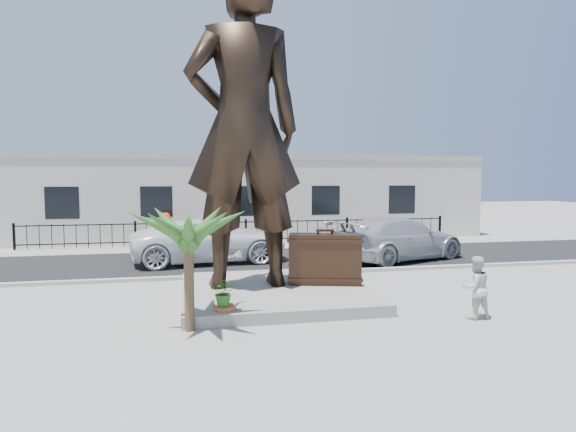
{
  "coord_description": "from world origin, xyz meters",
  "views": [
    {
      "loc": [
        -2.88,
        -11.92,
        3.43
      ],
      "look_at": [
        0.0,
        2.0,
        2.3
      ],
      "focal_mm": 30.0,
      "sensor_mm": 36.0,
      "label": 1
    }
  ],
  "objects_px": {
    "suitcase": "(325,259)",
    "statue": "(244,127)",
    "car_white": "(209,240)",
    "tourist": "(475,287)"
  },
  "relations": [
    {
      "from": "suitcase",
      "to": "statue",
      "type": "bearing_deg",
      "value": -171.92
    },
    {
      "from": "car_white",
      "to": "statue",
      "type": "bearing_deg",
      "value": -179.21
    },
    {
      "from": "statue",
      "to": "tourist",
      "type": "height_order",
      "value": "statue"
    },
    {
      "from": "suitcase",
      "to": "car_white",
      "type": "distance_m",
      "value": 6.93
    },
    {
      "from": "statue",
      "to": "car_white",
      "type": "xyz_separation_m",
      "value": [
        -0.77,
        5.93,
        -3.99
      ]
    },
    {
      "from": "suitcase",
      "to": "tourist",
      "type": "distance_m",
      "value": 4.31
    },
    {
      "from": "statue",
      "to": "car_white",
      "type": "bearing_deg",
      "value": -84.17
    },
    {
      "from": "statue",
      "to": "tourist",
      "type": "xyz_separation_m",
      "value": [
        5.23,
        -3.45,
        -4.1
      ]
    },
    {
      "from": "car_white",
      "to": "suitcase",
      "type": "bearing_deg",
      "value": -159.89
    },
    {
      "from": "suitcase",
      "to": "tourist",
      "type": "height_order",
      "value": "suitcase"
    }
  ]
}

